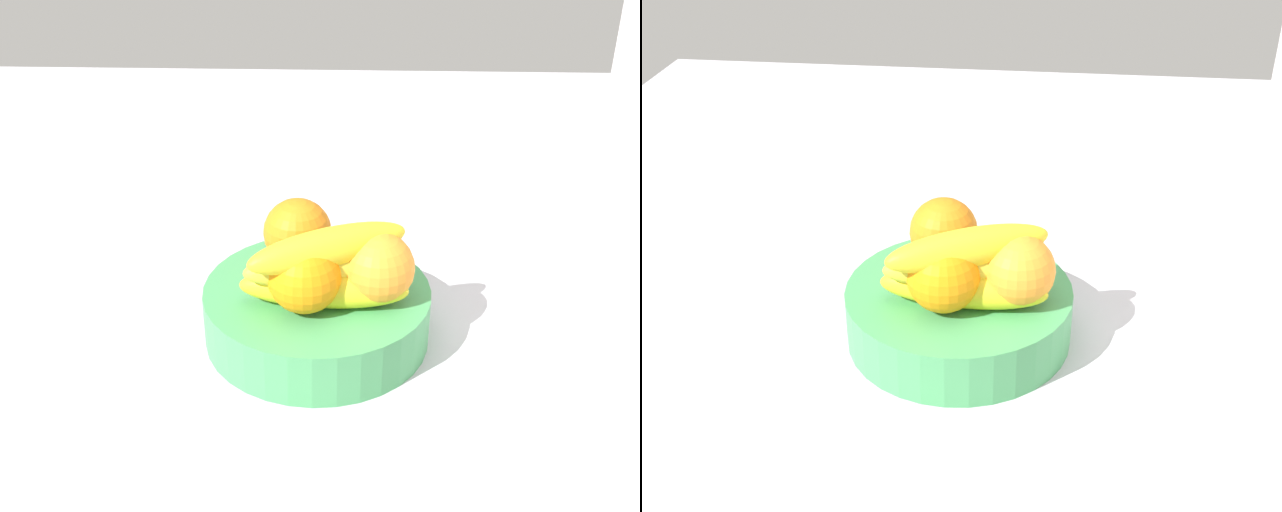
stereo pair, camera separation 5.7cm
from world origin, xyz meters
The scene contains 6 objects.
ground_plane centered at (0.00, 0.00, -1.50)cm, with size 180.00×140.00×3.00cm, color #B9B6BE.
fruit_bowl centered at (0.80, 0.33, 2.93)cm, with size 23.74×23.74×5.86cm, color #459B5A.
orange_front_left centered at (-4.65, -2.27, 9.57)cm, with size 7.41×7.41×7.41cm, color orange.
orange_front_right centered at (4.34, -1.10, 9.57)cm, with size 7.41×7.41×7.41cm, color orange.
orange_center centered at (2.45, 6.17, 9.57)cm, with size 7.41×7.41×7.41cm, color orange.
banana_bunch centered at (3.31, 1.07, 10.06)cm, with size 11.17×17.72×8.40cm.
Camera 2 is at (72.69, 8.49, 52.50)cm, focal length 46.51 mm.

